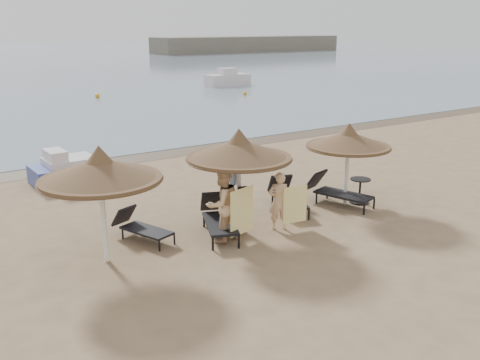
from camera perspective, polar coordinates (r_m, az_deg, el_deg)
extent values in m
plane|color=#8D6F4D|center=(14.07, 2.46, -5.54)|extent=(160.00, 160.00, 0.00)
cube|color=brown|center=(22.00, -12.14, 2.16)|extent=(200.00, 1.60, 0.01)
cube|color=#6F624D|center=(110.21, 1.00, 14.29)|extent=(40.00, 8.00, 3.00)
cube|color=silver|center=(48.24, -1.34, 10.61)|extent=(4.00, 1.60, 1.00)
cube|color=silver|center=(48.18, -1.34, 11.50)|extent=(1.50, 1.00, 0.60)
cylinder|color=white|center=(12.42, -14.31, -4.19)|extent=(0.11, 0.11, 1.98)
cone|color=brown|center=(12.06, -14.70, 1.16)|extent=(2.74, 2.74, 0.52)
cone|color=brown|center=(11.99, -14.80, 2.60)|extent=(0.66, 0.66, 0.42)
cylinder|color=brown|center=(12.13, -14.62, 0.04)|extent=(2.68, 2.68, 0.09)
cylinder|color=white|center=(13.88, -0.11, -1.49)|extent=(0.11, 0.11, 1.98)
cone|color=brown|center=(13.56, -0.11, 3.34)|extent=(2.74, 2.74, 0.52)
cone|color=brown|center=(13.49, -0.11, 4.63)|extent=(0.66, 0.66, 0.43)
cylinder|color=brown|center=(13.62, -0.11, 2.34)|extent=(2.69, 2.69, 0.09)
cylinder|color=white|center=(16.25, 11.29, 0.52)|extent=(0.10, 0.10, 1.81)
cone|color=brown|center=(15.99, 11.50, 4.30)|extent=(2.50, 2.50, 0.47)
cone|color=brown|center=(15.94, 11.56, 5.30)|extent=(0.60, 0.60, 0.39)
cylinder|color=brown|center=(16.04, 11.46, 3.52)|extent=(2.45, 2.45, 0.09)
cylinder|color=black|center=(13.00, -8.59, -6.99)|extent=(0.05, 0.05, 0.26)
cylinder|color=black|center=(13.34, -7.01, -6.31)|extent=(0.05, 0.05, 0.26)
cylinder|color=black|center=(13.89, -12.41, -5.65)|extent=(0.05, 0.05, 0.26)
cylinder|color=black|center=(14.21, -10.84, -5.05)|extent=(0.05, 0.05, 0.26)
cube|color=black|center=(13.58, -9.93, -5.32)|extent=(1.01, 1.50, 0.06)
cube|color=black|center=(14.07, -12.29, -3.70)|extent=(0.67, 0.56, 0.53)
cylinder|color=black|center=(12.91, -2.92, -6.86)|extent=(0.06, 0.06, 0.32)
cylinder|color=black|center=(13.00, -0.13, -6.65)|extent=(0.06, 0.06, 0.32)
cylinder|color=black|center=(14.37, -3.86, -4.42)|extent=(0.06, 0.06, 0.32)
cylinder|color=black|center=(14.46, -1.36, -4.25)|extent=(0.06, 0.06, 0.32)
cube|color=black|center=(13.66, -2.14, -4.64)|extent=(1.30, 1.84, 0.07)
cube|color=black|center=(14.50, -2.79, -2.25)|extent=(0.83, 0.71, 0.64)
cylinder|color=black|center=(14.75, 5.17, -3.92)|extent=(0.05, 0.05, 0.30)
cylinder|color=black|center=(14.94, 7.36, -3.72)|extent=(0.05, 0.05, 0.30)
cylinder|color=black|center=(16.10, 3.48, -2.14)|extent=(0.05, 0.05, 0.30)
cylinder|color=black|center=(16.28, 5.51, -1.98)|extent=(0.05, 0.05, 0.30)
cube|color=black|center=(15.50, 5.30, -2.20)|extent=(1.18, 1.74, 0.06)
cube|color=black|center=(16.28, 4.27, -0.32)|extent=(0.78, 0.66, 0.61)
cylinder|color=black|center=(15.64, 13.09, -3.08)|extent=(0.06, 0.06, 0.32)
cylinder|color=black|center=(16.18, 14.11, -2.50)|extent=(0.06, 0.06, 0.32)
cylinder|color=black|center=(16.35, 8.16, -1.96)|extent=(0.06, 0.06, 0.32)
cylinder|color=black|center=(16.87, 9.29, -1.44)|extent=(0.06, 0.06, 0.32)
cube|color=black|center=(16.21, 10.98, -1.55)|extent=(1.15, 1.82, 0.07)
cube|color=black|center=(16.60, 8.04, 0.00)|extent=(0.81, 0.66, 0.64)
cylinder|color=black|center=(16.72, 12.59, -2.28)|extent=(0.58, 0.58, 0.04)
cylinder|color=black|center=(16.61, 12.66, -1.13)|extent=(0.06, 0.06, 0.70)
cylinder|color=black|center=(16.51, 12.74, 0.07)|extent=(0.62, 0.62, 0.03)
imported|color=#DBAF7E|center=(13.14, -1.91, -1.98)|extent=(1.10, 0.78, 2.23)
imported|color=#DBAF7E|center=(13.97, 4.17, -1.76)|extent=(0.99, 0.87, 1.82)
cube|color=yellow|center=(13.13, 0.21, -3.35)|extent=(0.82, 0.23, 1.18)
cube|color=yellow|center=(14.07, 5.91, -2.62)|extent=(0.71, 0.12, 1.00)
cube|color=silver|center=(13.89, -0.52, 0.41)|extent=(0.36, 0.24, 0.43)
cube|color=black|center=(13.72, 0.26, -1.34)|extent=(0.24, 0.13, 0.32)
cube|color=navy|center=(19.29, -17.63, 0.73)|extent=(2.57, 1.57, 0.63)
cube|color=silver|center=(19.20, -17.73, 1.87)|extent=(1.65, 1.31, 0.29)
cube|color=silver|center=(19.01, -19.11, 2.43)|extent=(0.61, 1.05, 0.40)
sphere|color=gold|center=(41.36, -14.98, 8.68)|extent=(0.35, 0.35, 0.35)
sphere|color=gold|center=(41.68, 0.52, 9.26)|extent=(0.32, 0.32, 0.32)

